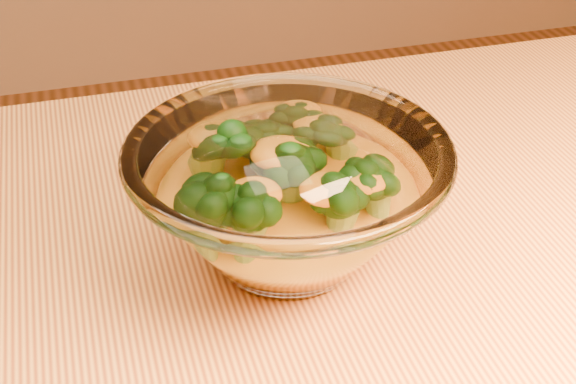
{
  "coord_description": "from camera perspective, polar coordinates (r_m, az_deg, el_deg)",
  "views": [
    {
      "loc": [
        -0.14,
        -0.37,
        1.13
      ],
      "look_at": [
        -0.01,
        0.09,
        0.81
      ],
      "focal_mm": 50.0,
      "sensor_mm": 36.0,
      "label": 1
    }
  ],
  "objects": [
    {
      "name": "glass_bowl",
      "position": [
        0.58,
        0.0,
        -0.42
      ],
      "size": [
        0.23,
        0.23,
        0.1
      ],
      "color": "white",
      "rests_on": "table"
    },
    {
      "name": "cheese_sauce",
      "position": [
        0.59,
        0.0,
        -2.17
      ],
      "size": [
        0.13,
        0.13,
        0.04
      ],
      "primitive_type": "ellipsoid",
      "color": "orange",
      "rests_on": "glass_bowl"
    },
    {
      "name": "broccoli_heap",
      "position": [
        0.57,
        -0.82,
        1.08
      ],
      "size": [
        0.14,
        0.15,
        0.06
      ],
      "color": "black",
      "rests_on": "cheese_sauce"
    }
  ]
}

